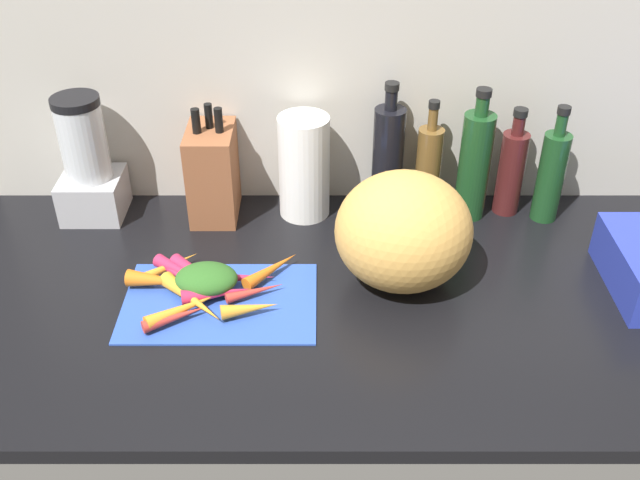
{
  "coord_description": "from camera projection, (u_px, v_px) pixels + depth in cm",
  "views": [
    {
      "loc": [
        -7.53,
        -114.59,
        91.11
      ],
      "look_at": [
        -7.71,
        -1.61,
        13.43
      ],
      "focal_mm": 41.0,
      "sensor_mm": 36.0,
      "label": 1
    }
  ],
  "objects": [
    {
      "name": "wall_back",
      "position": [
        355.0,
        75.0,
        1.61
      ],
      "size": [
        170.0,
        3.0,
        60.0
      ],
      "primitive_type": "cube",
      "color": "#BCB7AD",
      "rests_on": "ground_plane"
    },
    {
      "name": "carrot_5",
      "position": [
        248.0,
        278.0,
        1.47
      ],
      "size": [
        11.16,
        2.47,
        2.04
      ],
      "primitive_type": "cone",
      "rotation": [
        0.0,
        1.57,
        0.04
      ],
      "color": "#B2264C",
      "rests_on": "cutting_board"
    },
    {
      "name": "carrot_9",
      "position": [
        273.0,
        269.0,
        1.48
      ],
      "size": [
        11.67,
        12.31,
        2.84
      ],
      "primitive_type": "cone",
      "rotation": [
        0.0,
        1.57,
        0.83
      ],
      "color": "orange",
      "rests_on": "cutting_board"
    },
    {
      "name": "paper_towel_roll",
      "position": [
        305.0,
        167.0,
        1.64
      ],
      "size": [
        11.48,
        11.48,
        23.96
      ],
      "primitive_type": "cylinder",
      "color": "white",
      "rests_on": "ground_plane"
    },
    {
      "name": "bottle_4",
      "position": [
        552.0,
        175.0,
        1.62
      ],
      "size": [
        6.02,
        6.02,
        27.49
      ],
      "color": "#19421E",
      "rests_on": "ground_plane"
    },
    {
      "name": "carrot_2",
      "position": [
        189.0,
        275.0,
        1.47
      ],
      "size": [
        15.58,
        12.46,
        2.87
      ],
      "primitive_type": "cone",
      "rotation": [
        0.0,
        1.57,
        -0.63
      ],
      "color": "#B2264C",
      "rests_on": "cutting_board"
    },
    {
      "name": "ground_plane",
      "position": [
        358.0,
        297.0,
        1.47
      ],
      "size": [
        170.0,
        80.0,
        3.0
      ],
      "primitive_type": "cube",
      "color": "black"
    },
    {
      "name": "carrot_10",
      "position": [
        172.0,
        266.0,
        1.5
      ],
      "size": [
        11.14,
        10.21,
        2.16
      ],
      "primitive_type": "cone",
      "rotation": [
        0.0,
        1.57,
        0.72
      ],
      "color": "orange",
      "rests_on": "cutting_board"
    },
    {
      "name": "knife_block",
      "position": [
        214.0,
        172.0,
        1.64
      ],
      "size": [
        10.29,
        15.07,
        26.71
      ],
      "color": "brown",
      "rests_on": "ground_plane"
    },
    {
      "name": "carrot_4",
      "position": [
        217.0,
        293.0,
        1.42
      ],
      "size": [
        13.76,
        6.14,
        3.19
      ],
      "primitive_type": "cone",
      "rotation": [
        0.0,
        1.57,
        0.23
      ],
      "color": "#B2264C",
      "rests_on": "cutting_board"
    },
    {
      "name": "carrot_1",
      "position": [
        204.0,
        277.0,
        1.46
      ],
      "size": [
        15.3,
        13.76,
        3.13
      ],
      "primitive_type": "cone",
      "rotation": [
        0.0,
        1.57,
        -0.71
      ],
      "color": "#B2264C",
      "rests_on": "cutting_board"
    },
    {
      "name": "bottle_2",
      "position": [
        475.0,
        164.0,
        1.62
      ],
      "size": [
        7.03,
        7.03,
        30.92
      ],
      "color": "#19421E",
      "rests_on": "ground_plane"
    },
    {
      "name": "winter_squash",
      "position": [
        404.0,
        231.0,
        1.42
      ],
      "size": [
        26.96,
        25.53,
        23.77
      ],
      "primitive_type": "ellipsoid",
      "color": "gold",
      "rests_on": "ground_plane"
    },
    {
      "name": "cutting_board",
      "position": [
        221.0,
        301.0,
        1.43
      ],
      "size": [
        37.68,
        24.55,
        0.8
      ],
      "primitive_type": "cube",
      "color": "#2D51B7",
      "rests_on": "ground_plane"
    },
    {
      "name": "blender_appliance",
      "position": [
        89.0,
        166.0,
        1.63
      ],
      "size": [
        13.59,
        13.59,
        28.86
      ],
      "color": "#B2B2B7",
      "rests_on": "ground_plane"
    },
    {
      "name": "carrot_greens_pile",
      "position": [
        207.0,
        279.0,
        1.44
      ],
      "size": [
        12.36,
        9.5,
        5.23
      ],
      "primitive_type": "ellipsoid",
      "color": "#2D6023",
      "rests_on": "cutting_board"
    },
    {
      "name": "carrot_3",
      "position": [
        250.0,
        308.0,
        1.38
      ],
      "size": [
        11.23,
        5.33,
        2.91
      ],
      "primitive_type": "cone",
      "rotation": [
        0.0,
        1.57,
        0.23
      ],
      "color": "orange",
      "rests_on": "cutting_board"
    },
    {
      "name": "bottle_3",
      "position": [
        512.0,
        170.0,
        1.65
      ],
      "size": [
        6.01,
        6.01,
        25.62
      ],
      "color": "#471919",
      "rests_on": "ground_plane"
    },
    {
      "name": "carrot_6",
      "position": [
        177.0,
        317.0,
        1.36
      ],
      "size": [
        12.36,
        8.2,
        2.43
      ],
      "primitive_type": "cone",
      "rotation": [
        0.0,
        1.57,
        0.5
      ],
      "color": "red",
      "rests_on": "cutting_board"
    },
    {
      "name": "bottle_0",
      "position": [
        389.0,
        157.0,
        1.65
      ],
      "size": [
        7.09,
        7.09,
        30.84
      ],
      "color": "black",
      "rests_on": "ground_plane"
    },
    {
      "name": "carrot_7",
      "position": [
        256.0,
        291.0,
        1.43
      ],
      "size": [
        11.68,
        6.55,
        2.09
      ],
      "primitive_type": "cone",
      "rotation": [
        0.0,
        1.57,
        0.4
      ],
      "color": "red",
      "rests_on": "cutting_board"
    },
    {
      "name": "carrot_8",
      "position": [
        177.0,
        273.0,
        1.48
      ],
      "size": [
        9.97,
        10.12,
        2.36
      ],
      "primitive_type": "cone",
      "rotation": [
        0.0,
        1.57,
        -0.8
      ],
      "color": "#B2264C",
      "rests_on": "cutting_board"
    },
    {
      "name": "carrot_0",
      "position": [
        183.0,
        309.0,
        1.38
      ],
      "size": [
        13.76,
        10.97,
        2.95
      ],
      "primitive_type": "cone",
      "rotation": [
        0.0,
        1.57,
        0.62
      ],
      "color": "orange",
      "rests_on": "cutting_board"
    },
    {
      "name": "carrot_11",
      "position": [
        193.0,
        298.0,
        1.4
      ],
      "size": [
        14.43,
        14.73,
        3.16
      ],
      "primitive_type": "cone",
      "rotation": [
        0.0,
        1.57,
        -0.8
      ],
      "color": "orange",
      "rests_on": "cutting_board"
    },
    {
      "name": "bottle_1",
      "position": [
        429.0,
        167.0,
        1.66
      ],
      "size": [
        5.84,
        5.84,
        26.92
      ],
      "color": "brown",
      "rests_on": "ground_plane"
    },
    {
      "name": "carrot_12",
      "position": [
        162.0,
        279.0,
        1.45
      ],
      "size": [
        13.74,
        5.31,
        3.52
      ],
      "primitive_type": "cone",
      "rotation": [
        0.0,
        1.57,
        -0.14
      ],
      "color": "orange",
      "rests_on": "cutting_board"
    }
  ]
}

